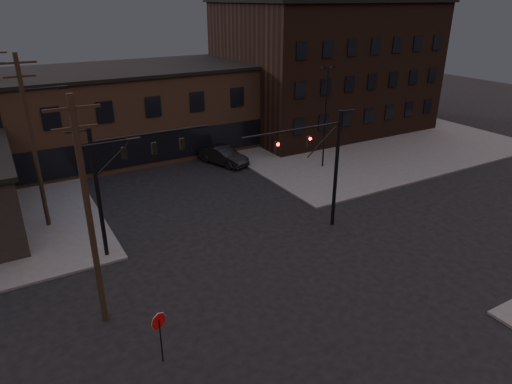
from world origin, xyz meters
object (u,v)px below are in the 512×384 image
(traffic_signal_far, at_px, (119,175))
(parked_car_lot_b, at_px, (334,132))
(traffic_signal_near, at_px, (323,160))
(stop_sign, at_px, (159,326))
(car_crossing, at_px, (223,156))
(parked_car_lot_a, at_px, (316,137))

(traffic_signal_far, relative_size, parked_car_lot_b, 1.54)
(traffic_signal_near, bearing_deg, parked_car_lot_b, 48.39)
(traffic_signal_far, height_order, stop_sign, traffic_signal_far)
(traffic_signal_near, relative_size, car_crossing, 1.57)
(parked_car_lot_a, height_order, car_crossing, car_crossing)
(traffic_signal_far, bearing_deg, stop_sign, -97.32)
(stop_sign, relative_size, parked_car_lot_b, 0.48)
(stop_sign, height_order, parked_car_lot_a, stop_sign)
(traffic_signal_near, distance_m, stop_sign, 15.17)
(parked_car_lot_a, bearing_deg, traffic_signal_far, 102.84)
(traffic_signal_near, bearing_deg, stop_sign, -154.10)
(traffic_signal_near, height_order, parked_car_lot_b, traffic_signal_near)
(traffic_signal_far, bearing_deg, traffic_signal_near, -16.17)
(parked_car_lot_b, bearing_deg, stop_sign, 119.85)
(traffic_signal_far, distance_m, stop_sign, 10.55)
(parked_car_lot_b, bearing_deg, parked_car_lot_a, 88.70)
(traffic_signal_near, distance_m, parked_car_lot_b, 21.77)
(traffic_signal_far, xyz_separation_m, parked_car_lot_b, (26.29, 12.50, -4.11))
(traffic_signal_far, distance_m, parked_car_lot_b, 29.39)
(stop_sign, bearing_deg, parked_car_lot_a, 41.71)
(traffic_signal_near, bearing_deg, parked_car_lot_a, 53.78)
(traffic_signal_near, bearing_deg, car_crossing, 89.45)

